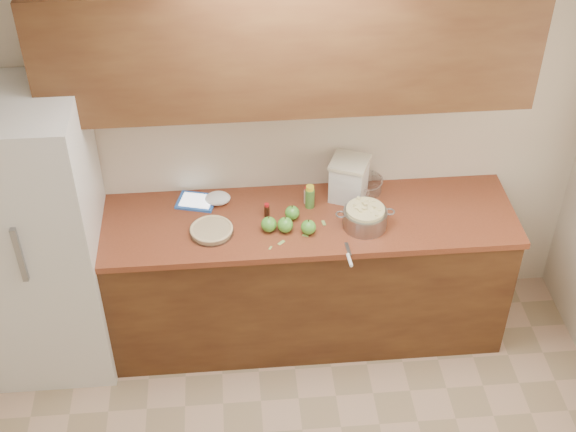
{
  "coord_description": "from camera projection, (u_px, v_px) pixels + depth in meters",
  "views": [
    {
      "loc": [
        -0.32,
        -2.12,
        3.85
      ],
      "look_at": [
        -0.02,
        1.43,
        0.98
      ],
      "focal_mm": 50.0,
      "sensor_mm": 36.0,
      "label": 1
    }
  ],
  "objects": [
    {
      "name": "paper_towel",
      "position": [
        218.0,
        198.0,
        4.75
      ],
      "size": [
        0.17,
        0.15,
        0.06
      ],
      "primitive_type": "ellipsoid",
      "rotation": [
        0.0,
        0.0,
        0.16
      ],
      "color": "white",
      "rests_on": "counter_run"
    },
    {
      "name": "counter_run",
      "position": [
        290.0,
        276.0,
        4.94
      ],
      "size": [
        2.64,
        0.68,
        0.92
      ],
      "color": "#573418",
      "rests_on": "ground"
    },
    {
      "name": "colander",
      "position": [
        365.0,
        218.0,
        4.56
      ],
      "size": [
        0.34,
        0.25,
        0.13
      ],
      "rotation": [
        0.0,
        0.0,
        -0.15
      ],
      "color": "gray",
      "rests_on": "counter_run"
    },
    {
      "name": "pie",
      "position": [
        212.0,
        230.0,
        4.54
      ],
      "size": [
        0.25,
        0.25,
        0.04
      ],
      "rotation": [
        0.0,
        0.0,
        -0.13
      ],
      "color": "silver",
      "rests_on": "counter_run"
    },
    {
      "name": "paring_knife",
      "position": [
        349.0,
        259.0,
        4.37
      ],
      "size": [
        0.03,
        0.21,
        0.02
      ],
      "rotation": [
        0.0,
        0.0,
        0.06
      ],
      "color": "gray",
      "rests_on": "counter_run"
    },
    {
      "name": "cinnamon_shaker",
      "position": [
        308.0,
        196.0,
        4.73
      ],
      "size": [
        0.04,
        0.04,
        0.11
      ],
      "rotation": [
        0.0,
        0.0,
        -0.3
      ],
      "color": "beige",
      "rests_on": "counter_run"
    },
    {
      "name": "apple_extra",
      "position": [
        308.0,
        227.0,
        4.52
      ],
      "size": [
        0.09,
        0.09,
        0.1
      ],
      "color": "#4D9E31",
      "rests_on": "counter_run"
    },
    {
      "name": "tablet",
      "position": [
        196.0,
        201.0,
        4.76
      ],
      "size": [
        0.26,
        0.22,
        0.02
      ],
      "rotation": [
        0.0,
        0.0,
        -0.26
      ],
      "color": "blue",
      "rests_on": "counter_run"
    },
    {
      "name": "mixing_bowl",
      "position": [
        364.0,
        184.0,
        4.84
      ],
      "size": [
        0.22,
        0.22,
        0.08
      ],
      "rotation": [
        0.0,
        0.0,
        0.41
      ],
      "color": "silver",
      "rests_on": "counter_run"
    },
    {
      "name": "apple_front",
      "position": [
        285.0,
        225.0,
        4.53
      ],
      "size": [
        0.09,
        0.09,
        0.1
      ],
      "color": "#4D9E31",
      "rests_on": "counter_run"
    },
    {
      "name": "upper_cabinets",
      "position": [
        288.0,
        45.0,
        4.12
      ],
      "size": [
        2.6,
        0.34,
        0.7
      ],
      "primitive_type": "cube",
      "color": "brown",
      "rests_on": "room_shell"
    },
    {
      "name": "apple_center",
      "position": [
        292.0,
        213.0,
        4.62
      ],
      "size": [
        0.09,
        0.09,
        0.1
      ],
      "color": "#4D9E31",
      "rests_on": "counter_run"
    },
    {
      "name": "lemon_bottle",
      "position": [
        310.0,
        197.0,
        4.69
      ],
      "size": [
        0.06,
        0.06,
        0.15
      ],
      "rotation": [
        0.0,
        0.0,
        0.28
      ],
      "color": "#4C8C38",
      "rests_on": "counter_run"
    },
    {
      "name": "flour_canister",
      "position": [
        349.0,
        179.0,
        4.73
      ],
      "size": [
        0.28,
        0.28,
        0.26
      ],
      "rotation": [
        0.0,
        0.0,
        -0.4
      ],
      "color": "silver",
      "rests_on": "counter_run"
    },
    {
      "name": "fridge",
      "position": [
        38.0,
        239.0,
        4.54
      ],
      "size": [
        0.7,
        0.7,
        1.8
      ],
      "primitive_type": "cube",
      "color": "silver",
      "rests_on": "ground"
    },
    {
      "name": "peel_d",
      "position": [
        305.0,
        236.0,
        4.53
      ],
      "size": [
        0.04,
        0.03,
        0.0
      ],
      "primitive_type": "cube",
      "rotation": [
        0.0,
        0.0,
        -0.51
      ],
      "color": "#94B558",
      "rests_on": "counter_run"
    },
    {
      "name": "room_shell",
      "position": [
        322.0,
        373.0,
        3.27
      ],
      "size": [
        3.6,
        3.6,
        3.6
      ],
      "color": "tan",
      "rests_on": "ground"
    },
    {
      "name": "vanilla_bottle",
      "position": [
        267.0,
        210.0,
        4.64
      ],
      "size": [
        0.03,
        0.03,
        0.09
      ],
      "rotation": [
        0.0,
        0.0,
        0.36
      ],
      "color": "black",
      "rests_on": "counter_run"
    },
    {
      "name": "peel_c",
      "position": [
        324.0,
        223.0,
        4.62
      ],
      "size": [
        0.02,
        0.05,
        0.0
      ],
      "primitive_type": "cube",
      "rotation": [
        0.0,
        0.0,
        -1.42
      ],
      "color": "#94B558",
      "rests_on": "counter_run"
    },
    {
      "name": "peel_b",
      "position": [
        281.0,
        243.0,
        4.48
      ],
      "size": [
        0.05,
        0.04,
        0.0
      ],
      "primitive_type": "cube",
      "rotation": [
        0.0,
        0.0,
        0.75
      ],
      "color": "#94B558",
      "rests_on": "counter_run"
    },
    {
      "name": "apple_left",
      "position": [
        269.0,
        224.0,
        4.54
      ],
      "size": [
        0.09,
        0.09,
        0.1
      ],
      "color": "#4D9E31",
      "rests_on": "counter_run"
    },
    {
      "name": "peel_a",
      "position": [
        270.0,
        248.0,
        4.45
      ],
      "size": [
        0.02,
        0.03,
        0.0
      ],
      "primitive_type": "cube",
      "rotation": [
        0.0,
        0.0,
        1.06
      ],
      "color": "#94B558",
      "rests_on": "counter_run"
    }
  ]
}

